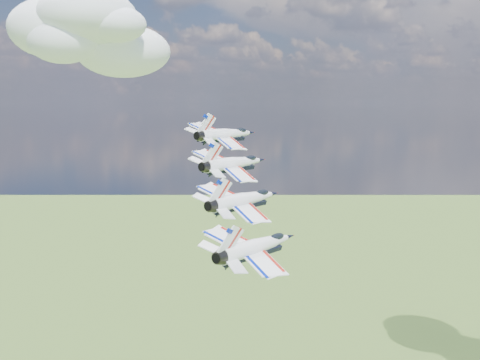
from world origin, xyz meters
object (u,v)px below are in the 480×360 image
Objects in this scene: jet_0 at (227,134)px; jet_1 at (235,163)px; jet_2 at (245,199)px; jet_3 at (258,246)px.

jet_0 is 1.00× the size of jet_1.
jet_1 is 10.55m from jet_2.
jet_2 is at bearing -43.18° from jet_0.
jet_0 is 21.09m from jet_2.
jet_1 reaches higher than jet_3.
jet_3 is at bearing -43.18° from jet_0.
jet_2 is at bearing 136.82° from jet_3.
jet_1 is at bearing 136.82° from jet_3.
jet_2 is at bearing -43.18° from jet_1.
jet_0 reaches higher than jet_3.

